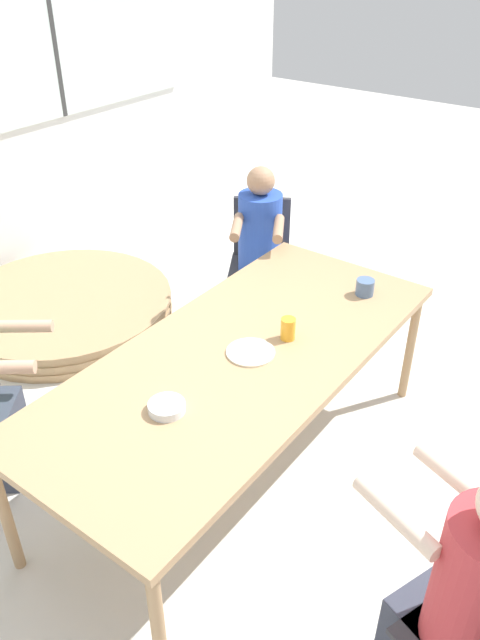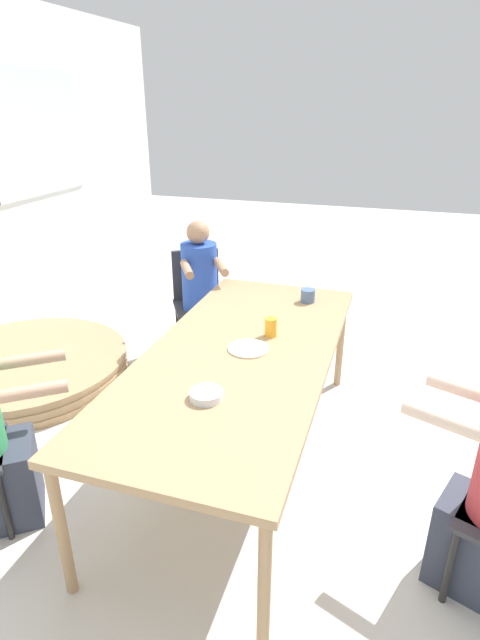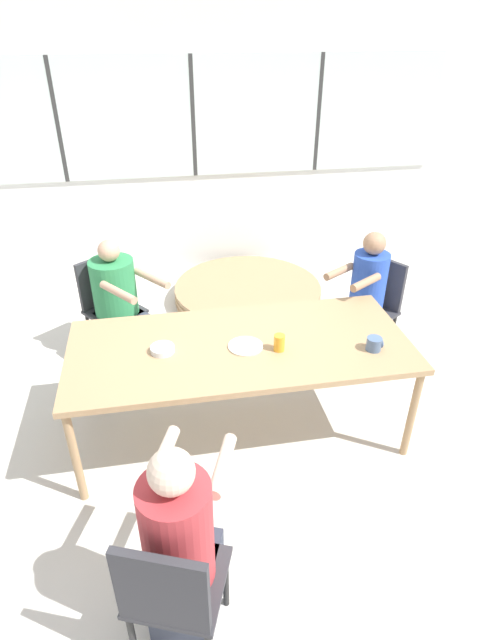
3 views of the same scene
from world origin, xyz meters
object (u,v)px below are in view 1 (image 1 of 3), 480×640
(chair_for_man_teal_shirt, at_px, (261,251))
(person_man_teal_shirt, at_px, (259,260))
(coffee_mug, at_px, (365,287))
(juice_glass, at_px, (288,329))
(folded_table_stack, at_px, (65,308))
(bowl_white_shallow, at_px, (166,407))
(person_woman_green_shirt, at_px, (464,613))

(chair_for_man_teal_shirt, height_order, person_man_teal_shirt, person_man_teal_shirt)
(coffee_mug, bearing_deg, chair_for_man_teal_shirt, 64.71)
(chair_for_man_teal_shirt, bearing_deg, person_man_teal_shirt, 90.00)
(juice_glass, height_order, folded_table_stack, juice_glass)
(juice_glass, xyz_separation_m, bowl_white_shallow, (-0.72, 0.11, -0.04))
(coffee_mug, bearing_deg, folded_table_stack, 101.35)
(coffee_mug, bearing_deg, bowl_white_shallow, 170.80)
(folded_table_stack, bearing_deg, person_woman_green_shirt, -106.06)
(coffee_mug, bearing_deg, juice_glass, 170.29)
(coffee_mug, xyz_separation_m, bowl_white_shallow, (-1.31, 0.21, -0.02))
(person_man_teal_shirt, distance_m, juice_glass, 1.25)
(chair_for_man_teal_shirt, relative_size, bowl_white_shallow, 5.60)
(bowl_white_shallow, bearing_deg, folded_table_stack, 63.82)
(person_man_teal_shirt, bearing_deg, chair_for_man_teal_shirt, -90.00)
(chair_for_man_teal_shirt, xyz_separation_m, juice_glass, (-1.06, -0.89, 0.28))
(person_woman_green_shirt, height_order, juice_glass, person_woman_green_shirt)
(juice_glass, bearing_deg, folded_table_stack, 84.77)
(person_man_teal_shirt, distance_m, bowl_white_shallow, 1.80)
(bowl_white_shallow, bearing_deg, coffee_mug, -9.20)
(chair_for_man_teal_shirt, relative_size, person_woman_green_shirt, 0.74)
(person_woman_green_shirt, relative_size, juice_glass, 10.54)
(person_woman_green_shirt, height_order, coffee_mug, person_woman_green_shirt)
(chair_for_man_teal_shirt, distance_m, juice_glass, 1.41)
(person_man_teal_shirt, relative_size, bowl_white_shallow, 7.48)
(person_woman_green_shirt, xyz_separation_m, folded_table_stack, (0.89, 3.09, -0.43))
(bowl_white_shallow, bearing_deg, person_man_teal_shirt, 22.95)
(folded_table_stack, bearing_deg, coffee_mug, -78.65)
(chair_for_man_teal_shirt, distance_m, folded_table_stack, 1.43)
(chair_for_man_teal_shirt, bearing_deg, person_woman_green_shirt, 107.73)
(juice_glass, bearing_deg, coffee_mug, -9.71)
(chair_for_man_teal_shirt, xyz_separation_m, coffee_mug, (-0.47, -0.99, 0.27))
(person_woman_green_shirt, bearing_deg, bowl_white_shallow, 111.55)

